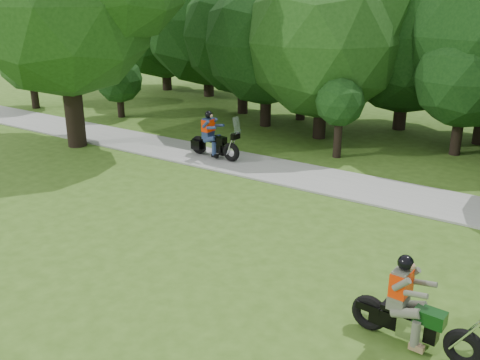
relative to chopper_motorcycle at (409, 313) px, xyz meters
The scene contains 5 objects.
ground 3.70m from the chopper_motorcycle, 155.37° to the right, with size 100.00×100.00×0.00m, color #3B5C1A.
walkway 7.30m from the chopper_motorcycle, 117.17° to the left, with size 60.00×2.20×0.06m, color gray.
tree_line 13.98m from the chopper_motorcycle, 98.69° to the left, with size 39.32×12.53×7.70m.
chopper_motorcycle is the anchor object (origin of this frame).
touring_motorcycle 10.83m from the chopper_motorcycle, 143.48° to the left, with size 2.09×0.67×1.59m.
Camera 1 is at (5.11, -6.13, 5.50)m, focal length 40.00 mm.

